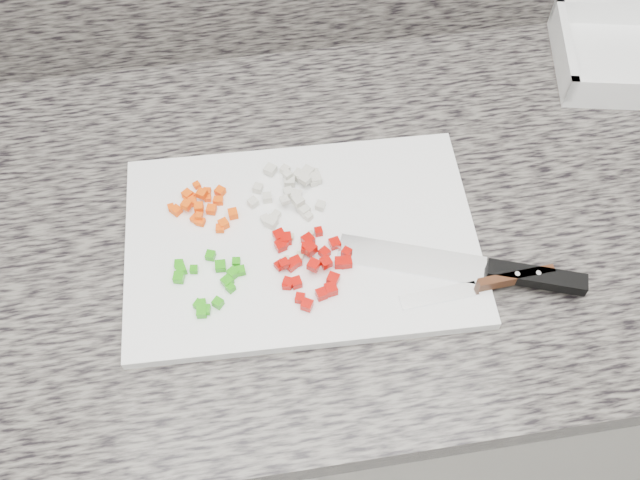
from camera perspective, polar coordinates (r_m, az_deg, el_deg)
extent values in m
cube|color=beige|center=(1.32, 0.13, -9.20)|extent=(3.92, 0.62, 0.86)
cube|color=#645F58|center=(0.93, 0.18, 1.76)|extent=(3.96, 0.64, 0.04)
cube|color=white|center=(0.88, -1.50, -0.03)|extent=(0.44, 0.30, 0.01)
cube|color=#FF4E05|center=(0.91, -10.24, 3.53)|extent=(0.01, 0.01, 0.01)
cube|color=#FF4E05|center=(0.91, -11.82, 2.57)|extent=(0.01, 0.01, 0.01)
cube|color=#FF4E05|center=(0.90, -11.42, 2.33)|extent=(0.02, 0.02, 0.01)
cube|color=#FF4E05|center=(0.89, -9.65, 1.93)|extent=(0.01, 0.01, 0.01)
cube|color=#FF4E05|center=(0.92, -9.84, 4.35)|extent=(0.01, 0.01, 0.01)
cube|color=#FF4E05|center=(0.90, -8.24, 3.13)|extent=(0.01, 0.01, 0.01)
cube|color=#FF4E05|center=(0.88, -7.71, 1.29)|extent=(0.01, 0.01, 0.01)
cube|color=#FF4E05|center=(0.90, -8.06, 3.13)|extent=(0.01, 0.01, 0.01)
cube|color=#FF4E05|center=(0.89, -9.51, 1.44)|extent=(0.01, 0.01, 0.01)
cube|color=#FF4E05|center=(0.91, -10.55, 3.57)|extent=(0.02, 0.02, 0.01)
cube|color=#FF4E05|center=(0.91, -9.03, 3.84)|extent=(0.01, 0.01, 0.01)
cube|color=#FF4E05|center=(0.89, -9.67, 2.59)|extent=(0.01, 0.01, 0.01)
cube|color=#FF4E05|center=(0.91, -10.18, 3.03)|extent=(0.01, 0.01, 0.01)
cube|color=#FF4E05|center=(0.91, -8.96, 3.33)|extent=(0.01, 0.01, 0.01)
cube|color=#FF4E05|center=(0.90, -9.44, 3.69)|extent=(0.02, 0.02, 0.01)
cube|color=#FF4E05|center=(0.91, -7.99, 3.87)|extent=(0.02, 0.02, 0.01)
cube|color=#FF4E05|center=(0.90, -10.65, 2.77)|extent=(0.02, 0.02, 0.01)
cube|color=#FF4E05|center=(0.89, -9.95, 1.67)|extent=(0.01, 0.01, 0.01)
cube|color=#FF4E05|center=(0.91, -10.66, 3.44)|extent=(0.01, 0.01, 0.01)
cube|color=#FF4E05|center=(0.90, -8.68, 2.44)|extent=(0.01, 0.01, 0.01)
cube|color=#FF4E05|center=(0.89, -6.98, 2.11)|extent=(0.01, 0.01, 0.01)
cube|color=#FF4E05|center=(0.88, -8.01, 0.94)|extent=(0.01, 0.01, 0.01)
cube|color=beige|center=(0.88, -1.28, 2.40)|extent=(0.02, 0.02, 0.01)
cube|color=beige|center=(0.90, -5.38, 3.02)|extent=(0.02, 0.02, 0.01)
cube|color=beige|center=(0.88, -3.53, 2.02)|extent=(0.01, 0.01, 0.01)
cube|color=beige|center=(0.92, -1.01, 5.43)|extent=(0.02, 0.02, 0.01)
cube|color=beige|center=(0.90, -1.21, 4.86)|extent=(0.02, 0.02, 0.01)
cube|color=beige|center=(0.90, -2.54, 3.81)|extent=(0.01, 0.01, 0.01)
cube|color=beige|center=(0.88, -3.91, 1.43)|extent=(0.02, 0.02, 0.01)
cube|color=beige|center=(0.88, -4.40, 1.68)|extent=(0.01, 0.01, 0.01)
cube|color=beige|center=(0.90, -4.23, 3.40)|extent=(0.01, 0.01, 0.01)
cube|color=beige|center=(0.91, -4.99, 4.16)|extent=(0.01, 0.01, 0.01)
cube|color=beige|center=(0.91, -2.61, 5.22)|extent=(0.01, 0.01, 0.01)
cube|color=beige|center=(0.92, -2.82, 5.64)|extent=(0.01, 0.01, 0.01)
cube|color=beige|center=(0.91, -2.45, 4.75)|extent=(0.02, 0.02, 0.01)
cube|color=beige|center=(0.91, -0.53, 4.66)|extent=(0.01, 0.01, 0.01)
cube|color=beige|center=(0.88, -0.95, 1.91)|extent=(0.01, 0.01, 0.01)
cube|color=beige|center=(0.92, -0.47, 5.45)|extent=(0.01, 0.01, 0.01)
cube|color=beige|center=(0.89, 0.03, 2.77)|extent=(0.01, 0.01, 0.01)
cube|color=beige|center=(0.92, -3.99, 5.64)|extent=(0.02, 0.02, 0.01)
cube|color=beige|center=(0.91, -0.35, 4.95)|extent=(0.02, 0.02, 0.01)
cube|color=beige|center=(0.88, -1.76, 3.12)|extent=(0.02, 0.02, 0.01)
cube|color=beige|center=(0.92, -1.55, 5.13)|extent=(0.02, 0.02, 0.01)
cube|color=beige|center=(0.88, -2.85, 3.21)|extent=(0.01, 0.01, 0.01)
cube|color=beige|center=(0.90, -1.91, 3.58)|extent=(0.02, 0.02, 0.01)
cube|color=beige|center=(0.92, -1.59, 5.14)|extent=(0.02, 0.02, 0.01)
cube|color=beige|center=(0.92, -1.71, 5.27)|extent=(0.02, 0.02, 0.01)
cube|color=#249C0E|center=(0.85, -10.05, -2.33)|extent=(0.01, 0.01, 0.01)
cube|color=#249C0E|center=(0.84, -7.43, -3.29)|extent=(0.02, 0.02, 0.01)
cube|color=#249C0E|center=(0.84, -7.18, -3.82)|extent=(0.01, 0.01, 0.01)
cube|color=#249C0E|center=(0.85, -7.96, -2.06)|extent=(0.01, 0.01, 0.01)
cube|color=#249C0E|center=(0.82, -9.45, -5.73)|extent=(0.01, 0.01, 0.01)
cube|color=#249C0E|center=(0.85, -11.23, -2.96)|extent=(0.01, 0.01, 0.01)
cube|color=#249C0E|center=(0.84, -6.36, -2.44)|extent=(0.01, 0.01, 0.01)
cube|color=#249C0E|center=(0.86, -11.07, -2.33)|extent=(0.01, 0.01, 0.01)
cube|color=#249C0E|center=(0.83, -8.17, -5.00)|extent=(0.01, 0.01, 0.01)
cube|color=#249C0E|center=(0.86, -11.22, -1.90)|extent=(0.01, 0.01, 0.01)
cube|color=#249C0E|center=(0.84, -6.98, -2.64)|extent=(0.02, 0.02, 0.01)
cube|color=#249C0E|center=(0.86, -8.75, -1.22)|extent=(0.01, 0.01, 0.01)
cube|color=#249C0E|center=(0.85, -6.71, -1.75)|extent=(0.01, 0.01, 0.01)
cube|color=#249C0E|center=(0.83, -9.16, -5.51)|extent=(0.01, 0.01, 0.01)
cube|color=#249C0E|center=(0.83, -9.65, -5.14)|extent=(0.01, 0.01, 0.01)
cube|color=#249C0E|center=(0.83, -9.46, -5.09)|extent=(0.01, 0.01, 0.01)
cube|color=#B00702|center=(0.82, -1.05, -5.21)|extent=(0.02, 0.02, 0.01)
cube|color=#B00702|center=(0.83, 1.06, -3.12)|extent=(0.02, 0.02, 0.01)
cube|color=#B00702|center=(0.82, 0.11, -4.35)|extent=(0.01, 0.01, 0.01)
cube|color=#B00702|center=(0.83, -2.88, -1.88)|extent=(0.01, 0.01, 0.01)
cube|color=#B00702|center=(0.83, -0.50, -2.02)|extent=(0.02, 0.02, 0.01)
cube|color=#B00702|center=(0.84, -1.12, -0.64)|extent=(0.01, 0.01, 0.01)
cube|color=#B00702|center=(0.86, -0.93, -0.65)|extent=(0.01, 0.01, 0.01)
cube|color=#B00702|center=(0.84, -0.82, -0.70)|extent=(0.02, 0.02, 0.01)
cube|color=#B00702|center=(0.86, -2.76, -0.08)|extent=(0.01, 0.01, 0.01)
cube|color=#B00702|center=(0.87, -0.12, 0.67)|extent=(0.01, 0.01, 0.01)
cube|color=#B00702|center=(0.85, 2.14, -0.99)|extent=(0.01, 0.01, 0.01)
cube|color=#B00702|center=(0.86, -0.96, -0.02)|extent=(0.02, 0.02, 0.01)
cube|color=#B00702|center=(0.84, -3.25, -2.03)|extent=(0.01, 0.01, 0.01)
cube|color=#B00702|center=(0.83, 0.48, -1.81)|extent=(0.02, 0.02, 0.01)
cube|color=#B00702|center=(0.84, 1.57, -1.83)|extent=(0.01, 0.01, 0.01)
cube|color=#B00702|center=(0.85, 0.36, -1.02)|extent=(0.02, 0.02, 0.01)
cube|color=#B00702|center=(0.82, -1.61, -4.67)|extent=(0.01, 0.01, 0.01)
cube|color=#B00702|center=(0.86, -3.28, 0.37)|extent=(0.02, 0.02, 0.01)
cube|color=#B00702|center=(0.84, -2.33, -2.02)|extent=(0.02, 0.02, 0.01)
cube|color=#B00702|center=(0.83, -2.57, -3.44)|extent=(0.02, 0.02, 0.01)
cube|color=#B00702|center=(0.86, 1.19, -0.26)|extent=(0.01, 0.01, 0.01)
cube|color=#B00702|center=(0.85, -1.94, -1.74)|extent=(0.01, 0.01, 0.01)
cube|color=#B00702|center=(0.86, -2.74, 0.11)|extent=(0.01, 0.01, 0.01)
cube|color=#B00702|center=(0.83, 0.88, -3.96)|extent=(0.02, 0.02, 0.01)
cube|color=#B00702|center=(0.86, -3.16, -0.45)|extent=(0.02, 0.02, 0.01)
cube|color=#B00702|center=(0.84, 2.13, -1.78)|extent=(0.01, 0.01, 0.01)
cube|color=#B00702|center=(0.83, -1.91, -3.42)|extent=(0.01, 0.01, 0.01)
cube|color=#B00702|center=(0.83, -2.68, -3.60)|extent=(0.01, 0.01, 0.01)
cube|color=beige|center=(0.85, -2.69, -1.51)|extent=(0.01, 0.01, 0.01)
cube|color=beige|center=(0.87, -0.75, 0.53)|extent=(0.01, 0.01, 0.00)
cube|color=beige|center=(0.86, -1.13, -0.57)|extent=(0.01, 0.01, 0.01)
cube|color=beige|center=(0.85, -1.65, -1.30)|extent=(0.01, 0.01, 0.01)
cube|color=beige|center=(0.87, -3.23, 0.57)|extent=(0.01, 0.01, 0.01)
cube|color=beige|center=(0.87, -3.19, 0.51)|extent=(0.01, 0.01, 0.01)
cube|color=beige|center=(0.87, -1.31, 0.15)|extent=(0.01, 0.01, 0.01)
cube|color=beige|center=(0.86, -0.97, -0.38)|extent=(0.01, 0.01, 0.01)
cube|color=beige|center=(0.87, -2.36, 0.25)|extent=(0.01, 0.01, 0.01)
cube|color=white|center=(0.86, 7.34, -1.56)|extent=(0.18, 0.10, 0.00)
cube|color=black|center=(0.87, 16.92, -2.86)|extent=(0.12, 0.06, 0.02)
cylinder|color=white|center=(0.86, 17.07, -2.57)|extent=(0.01, 0.01, 0.00)
cube|color=white|center=(0.84, 9.49, -4.40)|extent=(0.09, 0.02, 0.00)
cube|color=#421E10|center=(0.86, 15.37, -2.95)|extent=(0.09, 0.02, 0.02)
cylinder|color=white|center=(0.85, 15.50, -2.66)|extent=(0.01, 0.01, 0.00)
cube|color=white|center=(1.17, 24.10, 12.76)|extent=(0.27, 0.22, 0.01)
cube|color=white|center=(1.21, 23.85, 16.32)|extent=(0.24, 0.06, 0.04)
cube|color=white|center=(1.12, 18.93, 14.36)|extent=(0.05, 0.17, 0.04)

